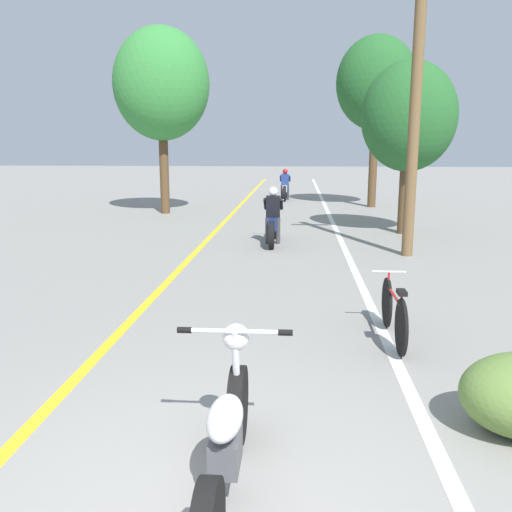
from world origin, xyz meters
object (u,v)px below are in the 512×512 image
object	(u,v)px
utility_pole	(415,105)
roadside_tree_left	(161,85)
motorcycle_foreground	(227,438)
roadside_tree_right_far	(376,84)
motorcycle_rider_far	(285,188)
motorcycle_rider_lead	(273,222)
roadside_tree_right_near	(409,117)
bicycle_parked	(394,312)

from	to	relation	value
utility_pole	roadside_tree_left	size ratio (longest dim) A/B	0.98
roadside_tree_left	motorcycle_foreground	xyz separation A→B (m)	(4.24, -15.71, -4.01)
roadside_tree_right_far	motorcycle_rider_far	distance (m)	6.02
roadside_tree_left	motorcycle_rider_far	distance (m)	7.75
motorcycle_rider_lead	motorcycle_rider_far	xyz separation A→B (m)	(0.05, 11.02, -0.01)
utility_pole	motorcycle_foreground	size ratio (longest dim) A/B	2.87
utility_pole	motorcycle_foreground	distance (m)	9.53
motorcycle_rider_far	motorcycle_rider_lead	bearing A→B (deg)	-90.27
roadside_tree_right_near	motorcycle_rider_lead	bearing A→B (deg)	-152.57
motorcycle_foreground	motorcycle_rider_lead	bearing A→B (deg)	90.68
motorcycle_foreground	utility_pole	bearing A→B (deg)	71.32
motorcycle_rider_far	bicycle_parked	xyz separation A→B (m)	(1.76, -17.72, -0.16)
utility_pole	roadside_tree_right_near	bearing A→B (deg)	81.02
motorcycle_rider_far	roadside_tree_right_far	bearing A→B (deg)	-36.89
roadside_tree_right_far	motorcycle_rider_lead	distance (m)	10.02
utility_pole	motorcycle_rider_lead	world-z (taller)	utility_pole
roadside_tree_right_near	motorcycle_foreground	xyz separation A→B (m)	(-3.41, -11.75, -2.70)
roadside_tree_right_near	bicycle_parked	world-z (taller)	roadside_tree_right_near
roadside_tree_right_near	roadside_tree_left	bearing A→B (deg)	152.61
roadside_tree_right_near	roadside_tree_right_far	size ratio (longest dim) A/B	0.71
utility_pole	bicycle_parked	distance (m)	6.25
bicycle_parked	motorcycle_rider_lead	bearing A→B (deg)	105.10
roadside_tree_left	motorcycle_rider_far	world-z (taller)	roadside_tree_left
roadside_tree_right_near	roadside_tree_right_far	world-z (taller)	roadside_tree_right_far
roadside_tree_right_far	motorcycle_rider_lead	bearing A→B (deg)	-112.81
roadside_tree_left	motorcycle_foreground	size ratio (longest dim) A/B	2.92
utility_pole	motorcycle_rider_far	distance (m)	12.95
roadside_tree_right_near	utility_pole	bearing A→B (deg)	-98.98
motorcycle_rider_far	bicycle_parked	size ratio (longest dim) A/B	1.27
utility_pole	roadside_tree_right_far	world-z (taller)	roadside_tree_right_far
roadside_tree_left	motorcycle_foreground	distance (m)	16.76
roadside_tree_left	motorcycle_foreground	world-z (taller)	roadside_tree_left
bicycle_parked	roadside_tree_right_near	bearing A→B (deg)	78.59
utility_pole	roadside_tree_right_far	size ratio (longest dim) A/B	0.97
roadside_tree_right_far	motorcycle_foreground	bearing A→B (deg)	-100.57
roadside_tree_left	motorcycle_foreground	bearing A→B (deg)	-74.91
roadside_tree_left	bicycle_parked	xyz separation A→B (m)	(5.93, -12.50, -4.08)
roadside_tree_right_near	motorcycle_rider_far	distance (m)	10.17
utility_pole	bicycle_parked	bearing A→B (deg)	-102.78
motorcycle_foreground	bicycle_parked	bearing A→B (deg)	62.28
roadside_tree_right_far	motorcycle_rider_far	bearing A→B (deg)	143.11
bicycle_parked	motorcycle_foreground	bearing A→B (deg)	-117.72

